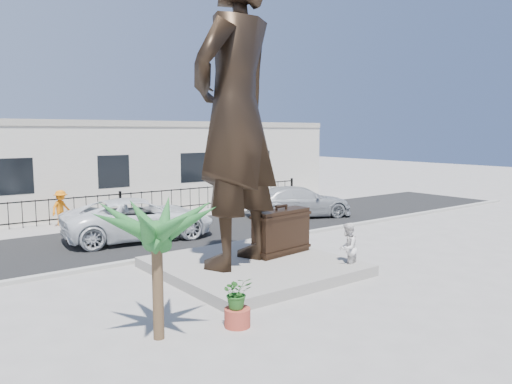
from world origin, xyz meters
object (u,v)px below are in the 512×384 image
(tourist, at_px, (348,248))
(car_white, at_px, (139,219))
(suitcase, at_px, (281,232))
(statue, at_px, (235,113))

(tourist, bearing_deg, car_white, -93.60)
(car_white, bearing_deg, suitcase, -153.05)
(suitcase, xyz_separation_m, tourist, (0.82, -2.05, -0.26))
(statue, relative_size, car_white, 1.52)
(statue, bearing_deg, suitcase, 164.36)
(suitcase, distance_m, car_white, 6.37)
(statue, relative_size, suitcase, 4.35)
(tourist, bearing_deg, statue, -58.84)
(suitcase, bearing_deg, car_white, 102.23)
(statue, xyz_separation_m, tourist, (2.67, -1.90, -3.92))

